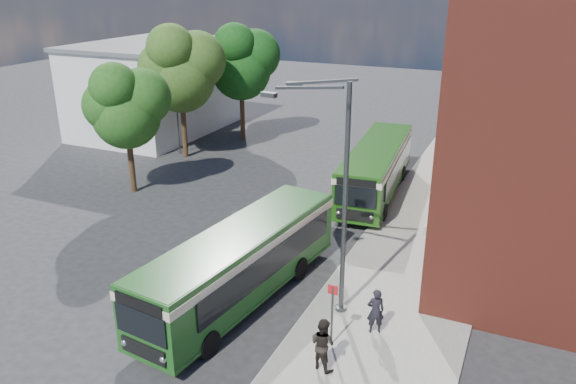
% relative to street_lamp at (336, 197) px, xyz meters
% --- Properties ---
extents(ground, '(120.00, 120.00, 0.00)m').
position_rel_street_lamp_xyz_m(ground, '(-4.84, 2.00, -4.79)').
color(ground, '#29292B').
rests_on(ground, ground).
extents(pavement, '(6.00, 48.00, 0.15)m').
position_rel_street_lamp_xyz_m(pavement, '(2.16, 10.00, -4.72)').
color(pavement, gray).
rests_on(pavement, ground).
extents(kerb_line, '(0.12, 48.00, 0.01)m').
position_rel_street_lamp_xyz_m(kerb_line, '(-0.89, 10.00, -4.79)').
color(kerb_line, beige).
rests_on(kerb_line, ground).
extents(white_building, '(9.40, 13.40, 7.30)m').
position_rel_street_lamp_xyz_m(white_building, '(-22.84, 20.00, -1.13)').
color(white_building, silver).
rests_on(white_building, ground).
extents(flagpole, '(0.95, 0.10, 9.00)m').
position_rel_street_lamp_xyz_m(flagpole, '(-17.29, 15.00, 0.15)').
color(flagpole, '#383B3D').
rests_on(flagpole, ground).
extents(street_lamp, '(2.96, 2.38, 9.00)m').
position_rel_street_lamp_xyz_m(street_lamp, '(0.00, 0.00, 0.00)').
color(street_lamp, '#383B3D').
rests_on(street_lamp, ground).
extents(bus_stop_sign, '(0.35, 0.08, 2.52)m').
position_rel_street_lamp_xyz_m(bus_stop_sign, '(0.76, -2.20, -3.28)').
color(bus_stop_sign, '#383B3D').
rests_on(bus_stop_sign, ground).
extents(bus_front, '(3.87, 11.18, 3.02)m').
position_rel_street_lamp_xyz_m(bus_front, '(-3.64, -0.67, -2.96)').
color(bus_front, '#1B521A').
rests_on(bus_front, ground).
extents(bus_rear, '(3.55, 11.67, 3.02)m').
position_rel_street_lamp_xyz_m(bus_rear, '(-1.95, 12.94, -2.96)').
color(bus_rear, '#1D4C12').
rests_on(bus_rear, ground).
extents(pedestrian_a, '(0.77, 0.68, 1.76)m').
position_rel_street_lamp_xyz_m(pedestrian_a, '(1.95, -0.86, -3.76)').
color(pedestrian_a, black).
rests_on(pedestrian_a, pavement).
extents(pedestrian_b, '(1.08, 0.95, 1.85)m').
position_rel_street_lamp_xyz_m(pedestrian_b, '(0.92, -3.50, -3.72)').
color(pedestrian_b, black).
rests_on(pedestrian_b, pavement).
extents(tree_left, '(4.66, 4.43, 7.87)m').
position_rel_street_lamp_xyz_m(tree_left, '(-15.42, 7.34, 0.54)').
color(tree_left, '#362313').
rests_on(tree_left, ground).
extents(tree_mid, '(5.57, 5.29, 9.40)m').
position_rel_street_lamp_xyz_m(tree_mid, '(-16.48, 14.54, 1.59)').
color(tree_mid, '#362313').
rests_on(tree_mid, ground).
extents(tree_right, '(5.38, 5.12, 9.09)m').
position_rel_street_lamp_xyz_m(tree_right, '(-14.92, 20.37, 1.38)').
color(tree_right, '#362313').
rests_on(tree_right, ground).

